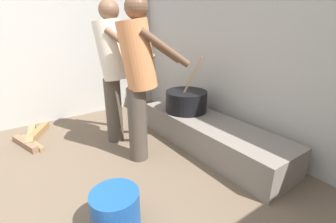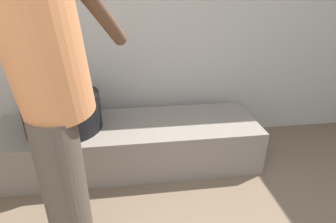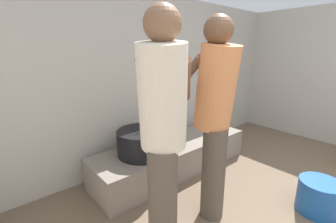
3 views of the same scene
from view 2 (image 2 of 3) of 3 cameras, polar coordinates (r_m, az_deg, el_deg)
The scene contains 4 objects.
block_enclosure_rear at distance 2.41m, azimuth -5.15°, elevation 18.26°, with size 4.83×0.20×2.07m, color #ADA8A0.
hearth_ledge at distance 2.19m, azimuth -8.27°, elevation -6.66°, with size 2.00×0.60×0.35m, color slate.
cooking_pot_main at distance 2.10m, azimuth -21.12°, elevation -0.09°, with size 0.53×0.53×0.72m.
cook_in_orange_shirt at distance 1.19m, azimuth -23.61°, elevation 6.01°, with size 0.53×0.75×1.67m.
Camera 2 is at (-0.12, 0.20, 1.30)m, focal length 29.17 mm.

